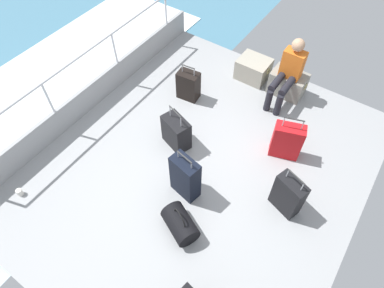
% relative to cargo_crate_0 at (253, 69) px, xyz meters
% --- Properties ---
extents(ground_plane, '(4.40, 5.20, 0.06)m').
position_rel_cargo_crate_0_xyz_m(ground_plane, '(0.30, -2.13, -0.22)').
color(ground_plane, '#939699').
extents(gunwale_port, '(0.06, 5.20, 0.45)m').
position_rel_cargo_crate_0_xyz_m(gunwale_port, '(-1.87, -2.13, 0.04)').
color(gunwale_port, '#939699').
rests_on(gunwale_port, ground_plane).
extents(railing_port, '(0.04, 4.20, 1.02)m').
position_rel_cargo_crate_0_xyz_m(railing_port, '(-1.87, -2.13, 0.59)').
color(railing_port, silver).
rests_on(railing_port, ground_plane).
extents(sea_wake, '(12.00, 12.00, 0.01)m').
position_rel_cargo_crate_0_xyz_m(sea_wake, '(-3.30, -2.13, -0.53)').
color(sea_wake, teal).
rests_on(sea_wake, ground_plane).
extents(cargo_crate_0, '(0.58, 0.45, 0.38)m').
position_rel_cargo_crate_0_xyz_m(cargo_crate_0, '(0.00, 0.00, 0.00)').
color(cargo_crate_0, '#9E9989').
rests_on(cargo_crate_0, ground_plane).
extents(cargo_crate_1, '(0.62, 0.38, 0.41)m').
position_rel_cargo_crate_0_xyz_m(cargo_crate_1, '(0.67, -0.02, 0.02)').
color(cargo_crate_1, gray).
rests_on(cargo_crate_1, ground_plane).
extents(passenger_seated, '(0.34, 0.66, 1.11)m').
position_rel_cargo_crate_0_xyz_m(passenger_seated, '(0.67, -0.21, 0.40)').
color(passenger_seated, orange).
rests_on(passenger_seated, ground_plane).
extents(suitcase_0, '(0.44, 0.31, 0.76)m').
position_rel_cargo_crate_0_xyz_m(suitcase_0, '(1.59, -2.07, 0.12)').
color(suitcase_0, black).
rests_on(suitcase_0, ground_plane).
extents(suitcase_1, '(0.47, 0.34, 0.78)m').
position_rel_cargo_crate_0_xyz_m(suitcase_1, '(1.20, -1.26, 0.11)').
color(suitcase_1, red).
rests_on(suitcase_1, ground_plane).
extents(suitcase_2, '(0.49, 0.38, 0.72)m').
position_rel_cargo_crate_0_xyz_m(suitcase_2, '(-0.24, -2.00, 0.07)').
color(suitcase_2, black).
rests_on(suitcase_2, ground_plane).
extents(suitcase_3, '(0.42, 0.28, 0.82)m').
position_rel_cargo_crate_0_xyz_m(suitcase_3, '(0.36, -2.62, 0.16)').
color(suitcase_3, black).
rests_on(suitcase_3, ground_plane).
extents(suitcase_5, '(0.38, 0.27, 0.66)m').
position_rel_cargo_crate_0_xyz_m(suitcase_5, '(-0.67, -1.06, 0.07)').
color(suitcase_5, black).
rests_on(suitcase_5, ground_plane).
extents(duffel_bag, '(0.57, 0.48, 0.45)m').
position_rel_cargo_crate_0_xyz_m(duffel_bag, '(0.63, -3.12, -0.03)').
color(duffel_bag, black).
rests_on(duffel_bag, ground_plane).
extents(paper_cup, '(0.08, 0.08, 0.10)m').
position_rel_cargo_crate_0_xyz_m(paper_cup, '(-1.49, -3.95, -0.14)').
color(paper_cup, white).
rests_on(paper_cup, ground_plane).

